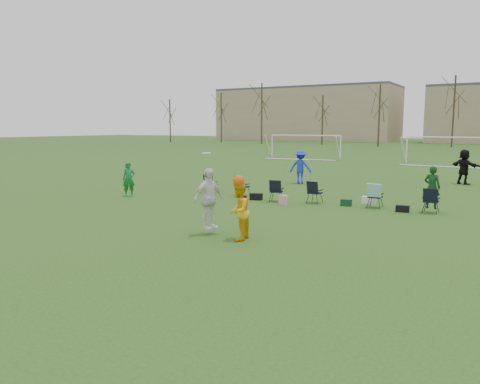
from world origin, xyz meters
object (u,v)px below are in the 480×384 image
Objects in this scene: goal_mid at (451,143)px; fielder_blue at (300,167)px; fielder_black at (464,167)px; center_contest at (223,204)px; goal_left at (305,140)px; fielder_green_near at (129,179)px.

fielder_blue is at bearing -104.98° from goal_mid.
fielder_black is 0.27× the size of goal_mid.
fielder_black is 0.80× the size of center_contest.
goal_left is at bearing 108.28° from center_contest.
goal_mid is at bearing -120.05° from fielder_blue.
goal_mid is at bearing -13.13° from goal_left.
fielder_black is at bearing 74.38° from center_contest.
fielder_blue is 0.78× the size of center_contest.
fielder_black is at bearing -77.09° from goal_mid.
fielder_green_near is 0.22× the size of goal_mid.
fielder_green_near is 9.58m from center_contest.
fielder_black reaches higher than fielder_green_near.
goal_mid reaches higher than fielder_green_near.
fielder_black is at bearing -48.87° from goal_left.
fielder_green_near is 29.02m from goal_mid.
goal_mid is (-2.11, 13.49, 0.92)m from fielder_black.
center_contest is (-5.04, -18.03, -0.00)m from fielder_black.
fielder_black is 0.27× the size of goal_left.
center_contest is 0.34× the size of goal_mid.
goal_left is 14.14m from goal_mid.
goal_left reaches higher than fielder_blue.
goal_left reaches higher than fielder_green_near.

